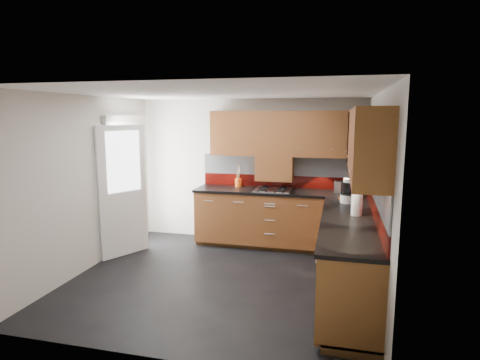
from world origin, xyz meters
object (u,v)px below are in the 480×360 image
(utensil_pot, at_px, (238,181))
(food_processor, at_px, (348,192))
(gas_hob, at_px, (273,190))
(toaster, at_px, (342,187))

(utensil_pot, xyz_separation_m, food_processor, (1.77, -0.86, 0.06))
(food_processor, bearing_deg, utensil_pot, 154.01)
(gas_hob, distance_m, toaster, 1.08)
(utensil_pot, distance_m, toaster, 1.70)
(gas_hob, distance_m, food_processor, 1.33)
(toaster, bearing_deg, gas_hob, -175.42)
(utensil_pot, height_order, toaster, utensil_pot)
(gas_hob, bearing_deg, toaster, 4.58)
(utensil_pot, relative_size, food_processor, 1.17)
(gas_hob, bearing_deg, utensil_pot, 162.06)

